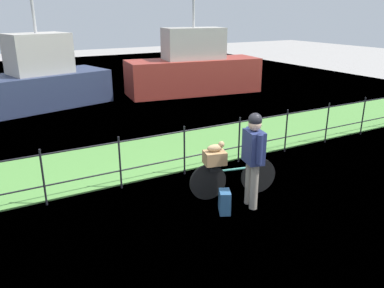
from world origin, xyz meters
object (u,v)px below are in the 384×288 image
backpack_on_paving (225,202)px  terrier_dog (216,147)px  cyclist_person (253,152)px  moored_boat_near (194,69)px  moored_boat_far (42,81)px  wooden_crate (215,158)px  bicycle_main (233,178)px

backpack_on_paving → terrier_dog: bearing=10.2°
cyclist_person → moored_boat_near: size_ratio=0.30×
terrier_dog → moored_boat_far: size_ratio=0.07×
wooden_crate → moored_boat_near: 9.54m
moored_boat_near → bicycle_main: bearing=-115.3°
moored_boat_near → moored_boat_far: bearing=174.7°
wooden_crate → cyclist_person: bearing=-53.8°
bicycle_main → moored_boat_near: bearing=64.7°
wooden_crate → bicycle_main: bearing=-13.1°
cyclist_person → moored_boat_far: size_ratio=0.35×
terrier_dog → cyclist_person: size_ratio=0.19×
backpack_on_paving → moored_boat_far: moored_boat_far is taller
wooden_crate → moored_boat_far: moored_boat_far is taller
terrier_dog → moored_boat_far: moored_boat_far is taller
bicycle_main → moored_boat_far: size_ratio=0.34×
terrier_dog → moored_boat_far: bearing=99.2°
backpack_on_paving → moored_boat_far: (-1.30, 9.55, 0.72)m
moored_boat_far → cyclist_person: bearing=-79.1°
wooden_crate → backpack_on_paving: bearing=-103.7°
wooden_crate → cyclist_person: cyclist_person is taller
cyclist_person → moored_boat_near: moored_boat_near is taller
terrier_dog → backpack_on_paving: (-0.15, -0.53, -0.79)m
backpack_on_paving → moored_boat_far: bearing=34.2°
terrier_dog → cyclist_person: cyclist_person is taller
backpack_on_paving → moored_boat_near: (4.52, 9.00, 0.77)m
moored_boat_far → wooden_crate: bearing=-81.0°
cyclist_person → moored_boat_near: 9.87m
bicycle_main → terrier_dog: terrier_dog is taller
wooden_crate → terrier_dog: size_ratio=1.16×
backpack_on_paving → moored_boat_near: moored_boat_near is taller
wooden_crate → moored_boat_far: bearing=99.0°
bicycle_main → terrier_dog: 0.71m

